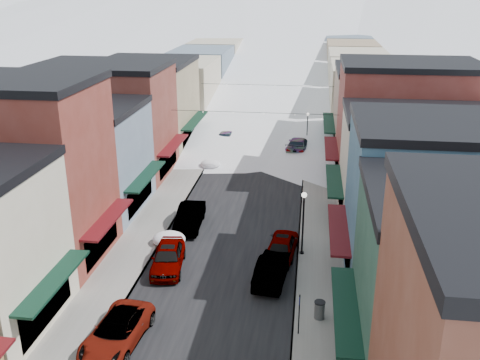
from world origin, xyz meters
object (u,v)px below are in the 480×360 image
(trash_can, at_px, (319,310))
(car_white_suv, at_px, (117,332))
(car_dark_hatch, at_px, (190,217))
(streetlamp_near, at_px, (303,215))
(car_green_sedan, at_px, (272,269))
(car_silver_sedan, at_px, (168,257))

(trash_can, bearing_deg, car_white_suv, -161.47)
(car_dark_hatch, xyz_separation_m, streetlamp_near, (8.82, -3.52, 2.20))
(car_green_sedan, distance_m, streetlamp_near, 4.62)
(car_silver_sedan, bearing_deg, streetlamp_near, 11.78)
(car_white_suv, height_order, streetlamp_near, streetlamp_near)
(trash_can, bearing_deg, streetlamp_near, 98.73)
(trash_can, relative_size, streetlamp_near, 0.23)
(car_silver_sedan, bearing_deg, car_green_sedan, -11.97)
(car_silver_sedan, height_order, streetlamp_near, streetlamp_near)
(car_dark_hatch, relative_size, trash_can, 4.85)
(car_dark_hatch, distance_m, streetlamp_near, 9.75)
(car_white_suv, distance_m, car_silver_sedan, 8.15)
(car_white_suv, relative_size, car_dark_hatch, 1.05)
(car_dark_hatch, height_order, trash_can, car_dark_hatch)
(car_dark_hatch, bearing_deg, car_green_sedan, -48.29)
(car_green_sedan, bearing_deg, car_dark_hatch, -39.73)
(car_white_suv, bearing_deg, streetlamp_near, 55.17)
(car_silver_sedan, height_order, trash_can, car_silver_sedan)
(car_white_suv, relative_size, streetlamp_near, 1.18)
(car_green_sedan, distance_m, trash_can, 5.00)
(car_white_suv, bearing_deg, car_green_sedan, 50.10)
(car_green_sedan, bearing_deg, car_silver_sedan, 1.21)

